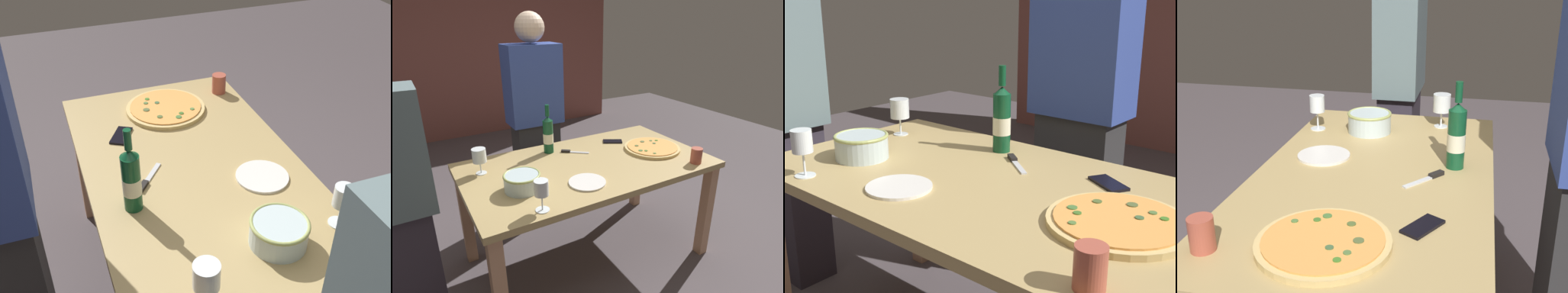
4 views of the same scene
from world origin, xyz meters
The scene contains 11 objects.
ground_plane centered at (0.00, 0.00, 0.00)m, with size 8.00×8.00×0.00m, color #53494E.
dining_table centered at (0.00, 0.00, 0.66)m, with size 1.60×0.90×0.75m.
pizza centered at (0.52, -0.03, 0.76)m, with size 0.40×0.40×0.03m.
serving_bowl centered at (-0.49, -0.12, 0.80)m, with size 0.21×0.21×0.10m.
wine_bottle centered at (-0.14, 0.30, 0.88)m, with size 0.07×0.07×0.34m.
wine_glass_near_pizza centered at (-0.64, 0.20, 0.87)m, with size 0.08×0.08×0.16m.
wine_glass_by_bottle centered at (-0.48, -0.37, 0.87)m, with size 0.07×0.07×0.17m.
cup_amber centered at (0.61, -0.36, 0.80)m, with size 0.07×0.07×0.10m, color #AE4F3D.
side_plate centered at (-0.14, -0.24, 0.76)m, with size 0.22×0.22×0.01m, color white.
cell_phone centered at (0.36, 0.23, 0.76)m, with size 0.07×0.14×0.01m, color black.
pizza_knife centered at (-0.01, 0.21, 0.76)m, with size 0.17×0.14×0.02m.
Camera 1 is at (-1.50, 0.55, 1.94)m, focal length 43.78 mm.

